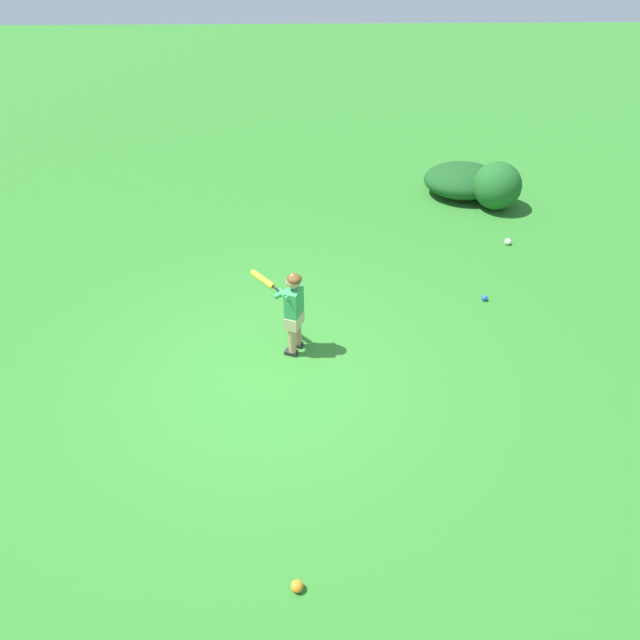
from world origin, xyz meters
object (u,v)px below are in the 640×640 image
object	(u,v)px
child_batter	(292,306)
play_ball_center_lawn	(508,242)
play_ball_near_batter	(297,586)
play_ball_far_right	(485,298)

from	to	relation	value
child_batter	play_ball_center_lawn	xyz separation A→B (m)	(-2.54, 3.31, -0.60)
child_batter	play_ball_near_batter	xyz separation A→B (m)	(3.13, 0.06, -0.60)
play_ball_center_lawn	play_ball_far_right	xyz separation A→B (m)	(1.53, -0.73, -0.01)
child_batter	play_ball_near_batter	distance (m)	3.19
play_ball_center_lawn	play_ball_far_right	world-z (taller)	play_ball_center_lawn
child_batter	play_ball_center_lawn	world-z (taller)	child_batter
play_ball_near_batter	play_ball_center_lawn	size ratio (longest dim) A/B	1.04
child_batter	play_ball_center_lawn	distance (m)	4.21
play_ball_near_batter	play_ball_far_right	xyz separation A→B (m)	(-4.14, 2.52, -0.01)
play_ball_near_batter	play_ball_far_right	bearing A→B (deg)	148.71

